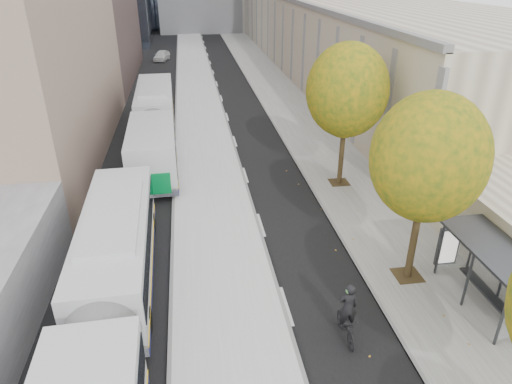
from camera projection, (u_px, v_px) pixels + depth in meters
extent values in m
cube|color=#B5B5B5|center=(201.00, 121.00, 37.10)|extent=(4.25, 150.00, 0.15)
cube|color=gray|center=(297.00, 117.00, 38.18)|extent=(4.75, 150.00, 0.08)
cube|color=gray|center=(330.00, 24.00, 63.58)|extent=(18.00, 92.00, 8.00)
cube|color=#383A3F|center=(494.00, 247.00, 16.01)|extent=(1.90, 4.40, 0.10)
cylinder|color=#383A3F|center=(503.00, 316.00, 14.71)|extent=(0.10, 0.10, 2.40)
cube|color=silver|center=(504.00, 274.00, 16.65)|extent=(0.04, 4.00, 2.10)
cylinder|color=black|center=(413.00, 242.00, 17.91)|extent=(0.28, 0.28, 3.24)
sphere|color=#204C14|center=(429.00, 158.00, 16.31)|extent=(4.20, 4.20, 4.20)
cylinder|color=black|center=(341.00, 155.00, 25.84)|extent=(0.28, 0.28, 3.38)
sphere|color=#204C14|center=(347.00, 90.00, 24.18)|extent=(4.40, 4.40, 4.40)
cube|color=#BBBCC0|center=(107.00, 314.00, 14.58)|extent=(2.99, 17.27, 2.87)
cube|color=black|center=(105.00, 301.00, 14.34)|extent=(3.03, 16.58, 0.99)
cube|color=#BBBCC0|center=(155.00, 124.00, 31.76)|extent=(3.19, 18.44, 3.06)
cube|color=black|center=(154.00, 116.00, 31.51)|extent=(3.23, 17.71, 1.06)
cube|color=#006E2F|center=(147.00, 184.00, 23.82)|extent=(1.94, 0.12, 1.18)
imported|color=black|center=(346.00, 326.00, 15.40)|extent=(0.50, 1.75, 1.05)
imported|color=black|center=(348.00, 307.00, 15.02)|extent=(0.65, 0.43, 1.77)
sphere|color=#4A8840|center=(350.00, 290.00, 14.73)|extent=(0.27, 0.27, 0.27)
imported|color=silver|center=(162.00, 55.00, 60.49)|extent=(2.38, 4.13, 1.32)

